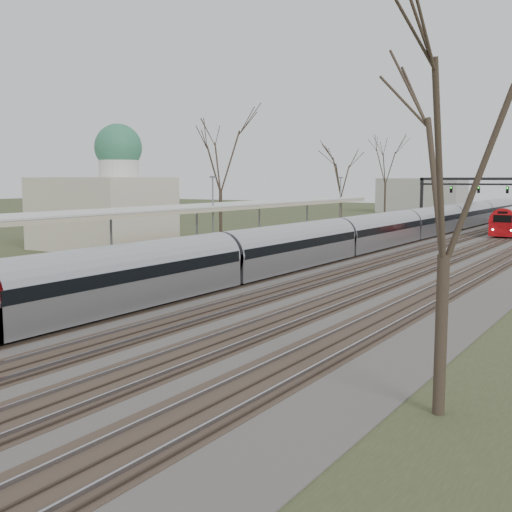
{
  "coord_description": "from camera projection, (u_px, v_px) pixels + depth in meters",
  "views": [
    {
      "loc": [
        17.34,
        -0.4,
        5.86
      ],
      "look_at": [
        0.23,
        26.77,
        2.0
      ],
      "focal_mm": 45.0,
      "sensor_mm": 36.0,
      "label": 1
    }
  ],
  "objects": [
    {
      "name": "track_bed",
      "position": [
        427.0,
        246.0,
        56.27
      ],
      "size": [
        24.0,
        160.0,
        0.22
      ],
      "color": "#474442",
      "rests_on": "ground"
    },
    {
      "name": "platform",
      "position": [
        227.0,
        253.0,
        46.44
      ],
      "size": [
        3.5,
        69.0,
        1.0
      ],
      "primitive_type": "cube",
      "color": "#9E9B93",
      "rests_on": "ground"
    },
    {
      "name": "canopy",
      "position": [
        187.0,
        209.0,
        42.24
      ],
      "size": [
        4.1,
        50.0,
        3.11
      ],
      "color": "slate",
      "rests_on": "platform"
    },
    {
      "name": "dome_building",
      "position": [
        105.0,
        205.0,
        53.18
      ],
      "size": [
        10.0,
        8.0,
        10.3
      ],
      "color": "beige",
      "rests_on": "ground"
    },
    {
      "name": "signal_gantry",
      "position": [
        502.0,
        187.0,
        80.87
      ],
      "size": [
        21.0,
        0.59,
        6.08
      ],
      "color": "black",
      "rests_on": "ground"
    },
    {
      "name": "tree_west_far",
      "position": [
        220.0,
        155.0,
        58.58
      ],
      "size": [
        5.5,
        5.5,
        11.33
      ],
      "color": "#2D231C",
      "rests_on": "ground"
    },
    {
      "name": "tree_east_near",
      "position": [
        448.0,
        149.0,
        15.15
      ],
      "size": [
        4.5,
        4.5,
        9.27
      ],
      "color": "#2D231C",
      "rests_on": "ground"
    },
    {
      "name": "train_near",
      "position": [
        407.0,
        226.0,
        59.6
      ],
      "size": [
        2.62,
        90.21,
        3.05
      ],
      "color": "#A2A4AC",
      "rests_on": "ground"
    }
  ]
}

